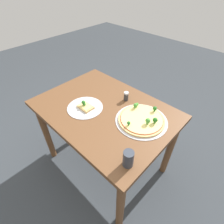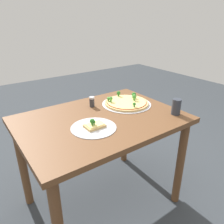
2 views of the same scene
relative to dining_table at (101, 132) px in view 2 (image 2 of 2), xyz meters
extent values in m
plane|color=#33383D|center=(0.00, 0.00, -0.65)|extent=(8.00, 8.00, 0.00)
cube|color=brown|center=(0.00, 0.00, 0.09)|extent=(1.10, 0.80, 0.04)
cylinder|color=brown|center=(0.49, -0.34, -0.29)|extent=(0.06, 0.06, 0.72)
cylinder|color=brown|center=(-0.49, 0.34, -0.29)|extent=(0.06, 0.06, 0.72)
cylinder|color=brown|center=(0.49, 0.34, -0.29)|extent=(0.06, 0.06, 0.72)
cylinder|color=#B7B7BC|center=(0.30, 0.09, 0.11)|extent=(0.39, 0.39, 0.00)
cylinder|color=tan|center=(0.30, 0.09, 0.12)|extent=(0.34, 0.34, 0.01)
cylinder|color=#B73823|center=(0.30, 0.09, 0.13)|extent=(0.32, 0.32, 0.00)
cylinder|color=#EACC75|center=(0.30, 0.09, 0.13)|extent=(0.31, 0.31, 0.00)
sphere|color=#479338|center=(0.19, 0.18, 0.16)|extent=(0.02, 0.02, 0.02)
cylinder|color=#51973E|center=(0.19, 0.18, 0.14)|extent=(0.01, 0.01, 0.01)
sphere|color=#479338|center=(0.36, 0.07, 0.17)|extent=(0.04, 0.04, 0.04)
cylinder|color=#51973E|center=(0.36, 0.07, 0.14)|extent=(0.02, 0.02, 0.02)
sphere|color=#479338|center=(0.19, 0.15, 0.16)|extent=(0.03, 0.03, 0.03)
cylinder|color=#51973E|center=(0.19, 0.15, 0.14)|extent=(0.01, 0.01, 0.01)
sphere|color=#337A2D|center=(0.27, -0.03, 0.16)|extent=(0.02, 0.02, 0.02)
cylinder|color=#3F8136|center=(0.27, -0.03, 0.14)|extent=(0.01, 0.01, 0.01)
sphere|color=#286B23|center=(0.32, 0.22, 0.16)|extent=(0.03, 0.03, 0.03)
cylinder|color=#37742D|center=(0.32, 0.22, 0.14)|extent=(0.01, 0.01, 0.01)
sphere|color=#286B23|center=(0.40, 0.12, 0.17)|extent=(0.03, 0.03, 0.03)
cylinder|color=#37742D|center=(0.40, 0.12, 0.14)|extent=(0.02, 0.02, 0.02)
cylinder|color=#B7B7BC|center=(-0.12, -0.10, 0.11)|extent=(0.29, 0.29, 0.00)
cube|color=tan|center=(-0.11, -0.10, 0.12)|extent=(0.12, 0.09, 0.02)
cube|color=#EACC75|center=(-0.11, -0.10, 0.13)|extent=(0.10, 0.07, 0.00)
sphere|color=#286B23|center=(-0.13, -0.10, 0.16)|extent=(0.03, 0.03, 0.03)
cylinder|color=#37742D|center=(-0.13, -0.10, 0.14)|extent=(0.01, 0.01, 0.01)
sphere|color=#3D8933|center=(-0.11, -0.10, 0.15)|extent=(0.02, 0.02, 0.02)
cylinder|color=#488E3A|center=(-0.11, -0.10, 0.14)|extent=(0.01, 0.01, 0.01)
cylinder|color=#2D333D|center=(0.46, -0.26, 0.17)|extent=(0.06, 0.06, 0.11)
cylinder|color=#333338|center=(0.05, 0.21, 0.14)|extent=(0.04, 0.04, 0.06)
cylinder|color=#B2B2B7|center=(0.05, 0.21, 0.18)|extent=(0.04, 0.04, 0.01)
camera|label=1|loc=(0.79, -0.73, 1.01)|focal=28.00mm
camera|label=2|loc=(-0.73, -1.14, 0.75)|focal=35.00mm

